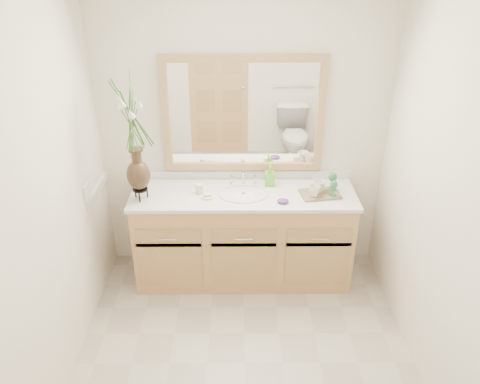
{
  "coord_description": "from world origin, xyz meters",
  "views": [
    {
      "loc": [
        -0.05,
        -2.37,
        2.62
      ],
      "look_at": [
        -0.03,
        0.65,
        1.03
      ],
      "focal_mm": 35.0,
      "sensor_mm": 36.0,
      "label": 1
    }
  ],
  "objects_px": {
    "flower_vase": "(133,127)",
    "tumbler": "(199,188)",
    "soap_bottle": "(270,176)",
    "tray": "(320,194)"
  },
  "relations": [
    {
      "from": "soap_bottle",
      "to": "tumbler",
      "type": "bearing_deg",
      "value": -165.66
    },
    {
      "from": "flower_vase",
      "to": "tumbler",
      "type": "height_order",
      "value": "flower_vase"
    },
    {
      "from": "soap_bottle",
      "to": "tray",
      "type": "relative_size",
      "value": 0.51
    },
    {
      "from": "flower_vase",
      "to": "soap_bottle",
      "type": "relative_size",
      "value": 5.53
    },
    {
      "from": "flower_vase",
      "to": "tray",
      "type": "distance_m",
      "value": 1.56
    },
    {
      "from": "flower_vase",
      "to": "soap_bottle",
      "type": "bearing_deg",
      "value": 13.16
    },
    {
      "from": "tumbler",
      "to": "flower_vase",
      "type": "bearing_deg",
      "value": -167.71
    },
    {
      "from": "flower_vase",
      "to": "tumbler",
      "type": "relative_size",
      "value": 11.22
    },
    {
      "from": "tumbler",
      "to": "soap_bottle",
      "type": "bearing_deg",
      "value": 13.84
    },
    {
      "from": "tumbler",
      "to": "tray",
      "type": "bearing_deg",
      "value": -2.43
    }
  ]
}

